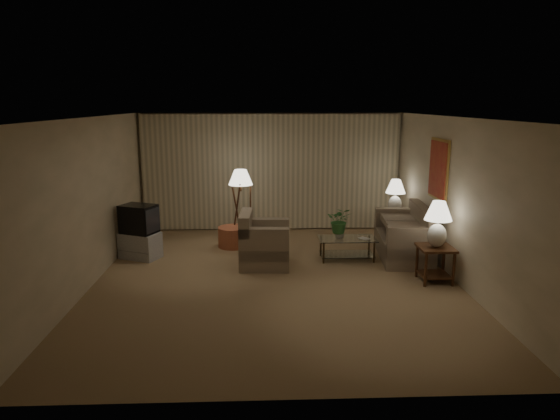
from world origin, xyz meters
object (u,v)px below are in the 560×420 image
at_px(sofa, 403,237).
at_px(side_table_far, 394,222).
at_px(armchair, 265,245).
at_px(ottoman, 233,237).
at_px(table_lamp_far, 395,193).
at_px(tv_cabinet, 140,245).
at_px(crt_tv, 139,219).
at_px(floor_lamp, 241,205).
at_px(table_lamp_near, 438,220).
at_px(side_table_near, 435,258).
at_px(coffee_table, 347,245).
at_px(vase, 339,234).

bearing_deg(sofa, side_table_far, 178.79).
relative_size(armchair, ottoman, 1.64).
bearing_deg(armchair, table_lamp_far, -56.96).
bearing_deg(tv_cabinet, crt_tv, 0.00).
relative_size(side_table_far, floor_lamp, 0.38).
relative_size(table_lamp_near, tv_cabinet, 0.91).
height_order(sofa, side_table_near, sofa).
xyz_separation_m(armchair, side_table_near, (2.82, -0.96, 0.02)).
relative_size(table_lamp_near, coffee_table, 0.71).
bearing_deg(ottoman, side_table_near, -32.39).
xyz_separation_m(side_table_near, crt_tv, (-5.20, 1.49, 0.36)).
distance_m(table_lamp_near, table_lamp_far, 2.60).
xyz_separation_m(sofa, table_lamp_far, (0.15, 1.25, 0.63)).
height_order(side_table_far, table_lamp_near, table_lamp_near).
distance_m(sofa, table_lamp_far, 1.41).
bearing_deg(ottoman, vase, -24.70).
relative_size(side_table_near, ottoman, 0.96).
xyz_separation_m(table_lamp_near, crt_tv, (-5.20, 1.49, -0.28)).
xyz_separation_m(side_table_far, ottoman, (-3.46, -0.41, -0.19)).
distance_m(sofa, side_table_far, 1.26).
bearing_deg(floor_lamp, armchair, -72.81).
bearing_deg(side_table_near, vase, 138.35).
xyz_separation_m(sofa, crt_tv, (-5.05, 0.14, 0.38)).
xyz_separation_m(side_table_near, floor_lamp, (-3.30, 2.53, 0.40)).
height_order(coffee_table, vase, vase).
bearing_deg(ottoman, coffee_table, -23.20).
height_order(tv_cabinet, crt_tv, crt_tv).
xyz_separation_m(tv_cabinet, crt_tv, (0.00, 0.00, 0.52)).
height_order(armchair, crt_tv, crt_tv).
relative_size(side_table_near, vase, 3.51).
bearing_deg(table_lamp_near, coffee_table, 135.13).
bearing_deg(sofa, ottoman, -98.69).
distance_m(table_lamp_near, ottoman, 4.18).
bearing_deg(side_table_near, table_lamp_far, 90.00).
relative_size(armchair, coffee_table, 0.94).
height_order(coffee_table, tv_cabinet, tv_cabinet).
relative_size(crt_tv, ottoman, 1.22).
bearing_deg(ottoman, floor_lamp, 64.92).
relative_size(side_table_far, coffee_table, 0.55).
bearing_deg(side_table_far, tv_cabinet, -167.98).
bearing_deg(table_lamp_near, sofa, 96.34).
height_order(sofa, crt_tv, crt_tv).
bearing_deg(vase, ottoman, 155.30).
bearing_deg(crt_tv, tv_cabinet, 0.00).
xyz_separation_m(side_table_far, tv_cabinet, (-5.20, -1.11, -0.14)).
distance_m(ottoman, vase, 2.28).
bearing_deg(floor_lamp, coffee_table, -32.07).
bearing_deg(ottoman, tv_cabinet, -158.03).
relative_size(coffee_table, ottoman, 1.74).
bearing_deg(armchair, tv_cabinet, 80.38).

